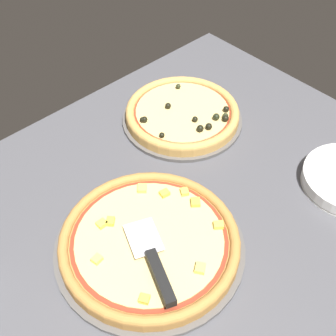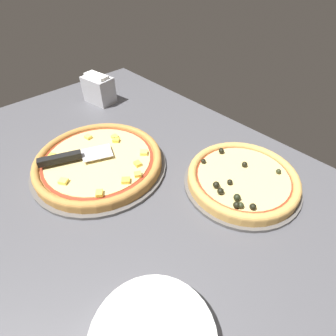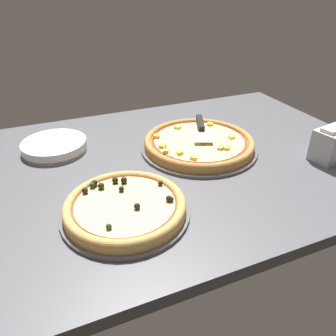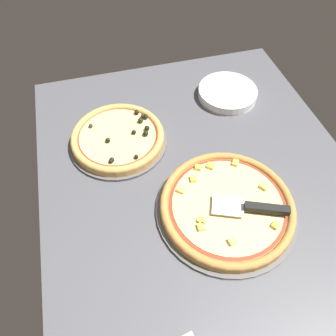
{
  "view_description": "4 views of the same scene",
  "coord_description": "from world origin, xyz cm",
  "px_view_note": "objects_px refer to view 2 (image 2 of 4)",
  "views": [
    {
      "loc": [
        -42.6,
        -47.54,
        84.73
      ],
      "look_at": [
        10.5,
        9.55,
        3.0
      ],
      "focal_mm": 50.0,
      "sensor_mm": 36.0,
      "label": 1
    },
    {
      "loc": [
        51.95,
        -29.29,
        54.22
      ],
      "look_at": [
        10.5,
        9.55,
        3.0
      ],
      "focal_mm": 28.0,
      "sensor_mm": 36.0,
      "label": 2
    },
    {
      "loc": [
        43.67,
        87.99,
        53.19
      ],
      "look_at": [
        10.5,
        9.55,
        3.0
      ],
      "focal_mm": 35.0,
      "sensor_mm": 36.0,
      "label": 3
    },
    {
      "loc": [
        -49.02,
        25.66,
        83.13
      ],
      "look_at": [
        10.5,
        9.55,
        3.0
      ],
      "focal_mm": 35.0,
      "sensor_mm": 36.0,
      "label": 4
    }
  ],
  "objects_px": {
    "pizza_front": "(99,160)",
    "pizza_back": "(243,178)",
    "napkin_holder": "(99,89)",
    "serving_spatula": "(68,157)"
  },
  "relations": [
    {
      "from": "pizza_back",
      "to": "napkin_holder",
      "type": "xyz_separation_m",
      "value": [
        -0.71,
        -0.02,
        0.03
      ]
    },
    {
      "from": "pizza_front",
      "to": "pizza_back",
      "type": "distance_m",
      "value": 0.43
    },
    {
      "from": "pizza_back",
      "to": "pizza_front",
      "type": "bearing_deg",
      "value": -143.52
    },
    {
      "from": "pizza_front",
      "to": "napkin_holder",
      "type": "bearing_deg",
      "value": 147.28
    },
    {
      "from": "pizza_front",
      "to": "serving_spatula",
      "type": "distance_m",
      "value": 0.09
    },
    {
      "from": "pizza_front",
      "to": "napkin_holder",
      "type": "height_order",
      "value": "napkin_holder"
    },
    {
      "from": "pizza_back",
      "to": "napkin_holder",
      "type": "height_order",
      "value": "napkin_holder"
    },
    {
      "from": "serving_spatula",
      "to": "napkin_holder",
      "type": "bearing_deg",
      "value": 136.26
    },
    {
      "from": "pizza_front",
      "to": "pizza_back",
      "type": "height_order",
      "value": "pizza_back"
    },
    {
      "from": "pizza_front",
      "to": "napkin_holder",
      "type": "distance_m",
      "value": 0.43
    }
  ]
}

